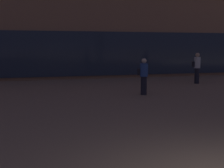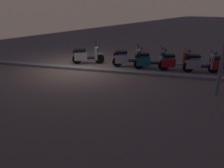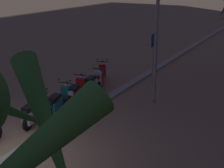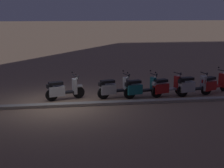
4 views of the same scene
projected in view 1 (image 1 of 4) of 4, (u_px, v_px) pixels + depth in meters
pedestrian_strolling_near_curb at (144, 76)px, 12.69m from camera, size 0.46×0.34×1.56m
pedestrian_by_palm_tree at (197, 67)px, 16.59m from camera, size 0.46×0.34×1.71m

